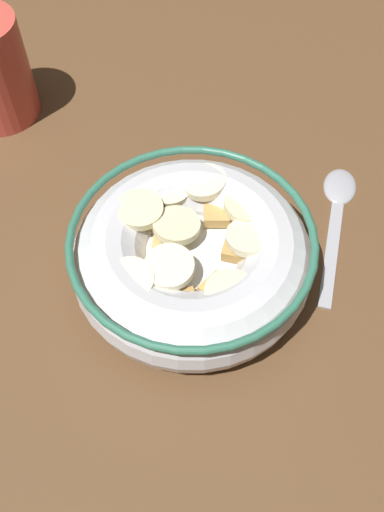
# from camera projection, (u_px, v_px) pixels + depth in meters

# --- Properties ---
(ground_plane) EXTENTS (1.11, 1.11, 0.02)m
(ground_plane) POSITION_uv_depth(u_px,v_px,m) (192.00, 284.00, 0.44)
(ground_plane) COLOR brown
(cereal_bowl) EXTENTS (0.18, 0.18, 0.06)m
(cereal_bowl) POSITION_uv_depth(u_px,v_px,m) (192.00, 255.00, 0.40)
(cereal_bowl) COLOR silver
(cereal_bowl) RESTS_ON ground_plane
(spoon) EXTENTS (0.13, 0.10, 0.01)m
(spoon) POSITION_uv_depth(u_px,v_px,m) (338.00, 202.00, 0.47)
(spoon) COLOR #A5A5AD
(spoon) RESTS_ON ground_plane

